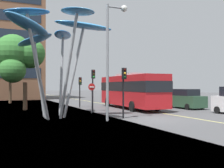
{
  "coord_description": "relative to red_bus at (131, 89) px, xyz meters",
  "views": [
    {
      "loc": [
        -10.36,
        -15.81,
        2.31
      ],
      "look_at": [
        -0.24,
        7.27,
        2.5
      ],
      "focal_mm": 43.37,
      "sensor_mm": 36.0,
      "label": 1
    }
  ],
  "objects": [
    {
      "name": "car_parked_far",
      "position": [
        4.81,
        3.65,
        -1.0
      ],
      "size": [
        1.94,
        4.01,
        2.05
      ],
      "color": "#2D5138",
      "rests_on": "ground"
    },
    {
      "name": "traffic_light_island_mid",
      "position": [
        -4.41,
        3.29,
        0.4
      ],
      "size": [
        0.28,
        0.42,
        3.24
      ],
      "color": "black",
      "rests_on": "ground"
    },
    {
      "name": "tree_pavement_far",
      "position": [
        -11.17,
        14.29,
        4.27
      ],
      "size": [
        4.44,
        4.6,
        8.41
      ],
      "color": "brown",
      "rests_on": "ground"
    },
    {
      "name": "leaf_sculpture",
      "position": [
        -8.94,
        -5.15,
        4.21
      ],
      "size": [
        8.28,
        9.11,
        7.89
      ],
      "color": "#9EA0A5",
      "rests_on": "ground"
    },
    {
      "name": "car_parked_mid",
      "position": [
        5.22,
        -2.22,
        -1.02
      ],
      "size": [
        2.02,
        4.32,
        2.0
      ],
      "color": "#2D5138",
      "rests_on": "ground"
    },
    {
      "name": "tree_pavement_near",
      "position": [
        -10.75,
        2.59,
        3.22
      ],
      "size": [
        4.71,
        3.67,
        7.25
      ],
      "color": "brown",
      "rests_on": "ground"
    },
    {
      "name": "car_side_street",
      "position": [
        5.1,
        11.02,
        -0.96
      ],
      "size": [
        1.96,
        4.03,
        2.17
      ],
      "color": "navy",
      "rests_on": "ground"
    },
    {
      "name": "traffic_light_kerb_far",
      "position": [
        -4.66,
        -1.54,
        0.78
      ],
      "size": [
        0.28,
        0.42,
        3.78
      ],
      "color": "black",
      "rests_on": "ground"
    },
    {
      "name": "red_bus",
      "position": [
        0.0,
        0.0,
        0.0
      ],
      "size": [
        3.2,
        11.4,
        3.59
      ],
      "color": "red",
      "rests_on": "ground"
    },
    {
      "name": "street_lamp",
      "position": [
        -5.67,
        -8.1,
        3.0
      ],
      "size": [
        1.55,
        0.44,
        7.82
      ],
      "color": "gray",
      "rests_on": "ground"
    },
    {
      "name": "ground",
      "position": [
        -3.18,
        -8.79,
        -2.01
      ],
      "size": [
        120.0,
        240.0,
        0.1
      ],
      "color": "#4C4C4F"
    },
    {
      "name": "no_entry_sign",
      "position": [
        -5.29,
        -2.96,
        -0.27
      ],
      "size": [
        0.6,
        0.12,
        2.54
      ],
      "color": "gray",
      "rests_on": "ground"
    },
    {
      "name": "traffic_light_kerb_near",
      "position": [
        -4.42,
        -7.37,
        0.65
      ],
      "size": [
        0.28,
        0.42,
        3.6
      ],
      "color": "black",
      "rests_on": "ground"
    }
  ]
}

